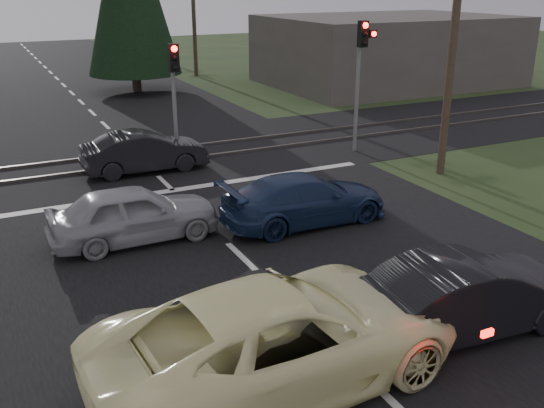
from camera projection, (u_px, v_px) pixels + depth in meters
ground at (304, 317)px, 11.52m from camera, size 120.00×120.00×0.00m
road at (156, 175)px, 19.93m from camera, size 14.00×100.00×0.01m
rail_corridor at (141, 159)px, 21.61m from camera, size 120.00×8.00×0.01m
stop_line at (173, 190)px, 18.41m from camera, size 13.00×0.35×0.00m
rail_near at (146, 164)px, 20.92m from camera, size 120.00×0.12×0.10m
rail_far at (135, 153)px, 22.26m from camera, size 120.00×0.12×0.10m
traffic_signal_right at (362, 61)px, 21.46m from camera, size 0.68×0.48×4.70m
traffic_signal_center at (174, 84)px, 19.93m from camera, size 0.32×0.48×4.10m
utility_pole_near at (455, 25)px, 18.44m from camera, size 1.80×0.26×9.00m
utility_pole_mid at (193, 1)px, 38.62m from camera, size 1.80×0.26×9.00m
building_right at (387, 50)px, 36.78m from camera, size 14.00×10.00×4.00m
cream_coupe at (280, 336)px, 9.40m from camera, size 6.18×3.18×1.67m
dark_hatchback at (469, 295)px, 10.86m from camera, size 4.46×1.84×1.44m
silver_car at (134, 214)px, 14.69m from camera, size 4.10×1.67×1.39m
blue_sedan at (305, 199)px, 15.79m from camera, size 4.50×1.84×1.30m
dark_car_far at (145, 152)px, 20.04m from camera, size 4.09×1.46×1.34m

